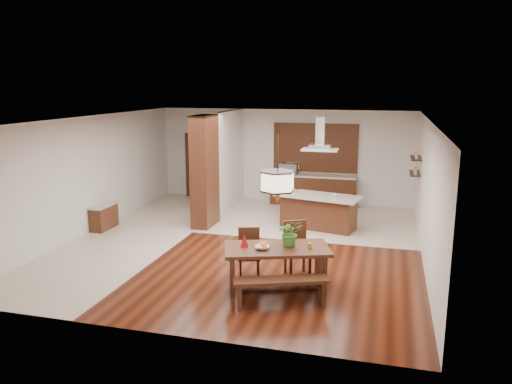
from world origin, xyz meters
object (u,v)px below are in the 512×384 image
(foliage_plant, at_px, (290,233))
(microwave, at_px, (289,169))
(dining_chair_left, at_px, (249,254))
(range_hood, at_px, (320,133))
(dining_chair_right, at_px, (298,250))
(hallway_console, at_px, (104,217))
(pendant_lantern, at_px, (278,167))
(kitchen_island, at_px, (318,211))
(dining_bench, at_px, (281,291))
(dining_table, at_px, (277,258))
(fruit_bowl, at_px, (262,247))
(island_cup, at_px, (335,195))

(foliage_plant, distance_m, microwave, 6.57)
(dining_chair_left, height_order, range_hood, range_hood)
(range_hood, xyz_separation_m, microwave, (-1.29, 2.50, -1.36))
(dining_chair_right, bearing_deg, hallway_console, 133.02)
(pendant_lantern, distance_m, kitchen_island, 4.45)
(foliage_plant, height_order, kitchen_island, foliage_plant)
(range_hood, bearing_deg, foliage_plant, -89.62)
(dining_bench, relative_size, microwave, 2.89)
(dining_chair_left, height_order, kitchen_island, dining_chair_left)
(range_hood, bearing_deg, pendant_lantern, -92.63)
(dining_table, xyz_separation_m, dining_chair_right, (0.26, 0.70, -0.04))
(dining_table, distance_m, pendant_lantern, 1.67)
(kitchen_island, bearing_deg, hallway_console, -150.74)
(dining_chair_left, bearing_deg, fruit_bowl, -71.82)
(foliage_plant, relative_size, island_cup, 4.28)
(dining_chair_left, distance_m, pendant_lantern, 1.92)
(dining_bench, xyz_separation_m, foliage_plant, (-0.01, 0.78, 0.80))
(hallway_console, xyz_separation_m, dining_table, (5.13, -2.57, 0.26))
(range_hood, bearing_deg, hallway_console, -164.21)
(pendant_lantern, xyz_separation_m, kitchen_island, (0.19, 4.07, -1.79))
(dining_chair_right, relative_size, range_hood, 1.18)
(foliage_plant, bearing_deg, kitchen_island, 90.38)
(hallway_console, xyz_separation_m, kitchen_island, (5.32, 1.50, 0.14))
(range_hood, bearing_deg, microwave, 117.23)
(foliage_plant, relative_size, range_hood, 0.55)
(fruit_bowl, height_order, range_hood, range_hood)
(hallway_console, bearing_deg, dining_chair_right, -19.16)
(fruit_bowl, distance_m, kitchen_island, 4.27)
(dining_table, distance_m, dining_bench, 0.76)
(dining_chair_left, xyz_separation_m, foliage_plant, (0.84, -0.25, 0.56))
(dining_chair_left, relative_size, microwave, 1.70)
(hallway_console, height_order, dining_bench, hallway_console)
(microwave, bearing_deg, dining_bench, -77.77)
(dining_chair_left, xyz_separation_m, fruit_bowl, (0.40, -0.56, 0.34))
(dining_bench, distance_m, dining_chair_right, 1.37)
(dining_chair_right, relative_size, pendant_lantern, 0.81)
(dining_table, relative_size, dining_bench, 1.29)
(hallway_console, bearing_deg, island_cup, 13.38)
(dining_bench, distance_m, fruit_bowl, 0.88)
(dining_chair_left, distance_m, kitchen_island, 3.77)
(dining_bench, xyz_separation_m, fruit_bowl, (-0.45, 0.47, 0.59))
(foliage_plant, bearing_deg, microwave, 101.54)
(pendant_lantern, bearing_deg, dining_chair_right, 69.58)
(fruit_bowl, bearing_deg, range_hood, 84.38)
(foliage_plant, distance_m, range_hood, 4.19)
(dining_chair_left, relative_size, kitchen_island, 0.41)
(dining_chair_left, relative_size, pendant_lantern, 0.72)
(foliage_plant, bearing_deg, dining_chair_left, 163.40)
(dining_table, height_order, microwave, microwave)
(fruit_bowl, relative_size, kitchen_island, 0.11)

